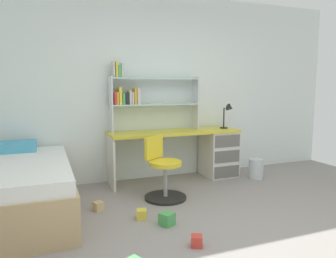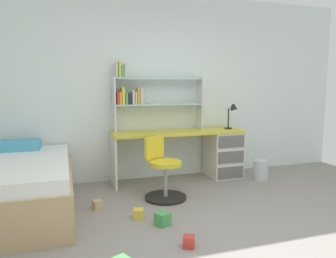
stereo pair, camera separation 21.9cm
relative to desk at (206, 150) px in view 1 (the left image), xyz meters
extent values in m
cube|color=gray|center=(-0.69, -2.12, -0.43)|extent=(6.17, 5.81, 0.02)
cube|color=silver|center=(-0.69, 0.31, 0.94)|extent=(6.17, 0.06, 2.73)
cube|color=gold|center=(-0.52, 0.00, 0.30)|extent=(1.92, 0.52, 0.04)
cube|color=silver|center=(0.22, 0.00, -0.07)|extent=(0.46, 0.50, 0.70)
cube|color=silver|center=(-1.46, 0.00, -0.07)|extent=(0.03, 0.47, 0.70)
cube|color=#64625E|center=(0.22, -0.25, -0.30)|extent=(0.42, 0.01, 0.18)
cube|color=#64625E|center=(0.22, -0.25, -0.07)|extent=(0.42, 0.01, 0.18)
cube|color=#64625E|center=(0.22, -0.25, 0.16)|extent=(0.42, 0.01, 0.18)
cube|color=silver|center=(-1.42, 0.14, 0.71)|extent=(0.02, 0.22, 0.78)
cube|color=silver|center=(-0.12, 0.14, 0.71)|extent=(0.02, 0.22, 0.78)
cube|color=silver|center=(-0.77, 0.14, 0.70)|extent=(1.27, 0.22, 0.02)
cube|color=silver|center=(-0.77, 0.14, 1.07)|extent=(1.27, 0.22, 0.02)
cube|color=red|center=(-1.37, 0.14, 0.80)|extent=(0.03, 0.20, 0.17)
cube|color=gold|center=(-1.34, 0.14, 0.80)|extent=(0.03, 0.18, 0.17)
cube|color=yellow|center=(-1.30, 0.14, 0.83)|extent=(0.04, 0.18, 0.24)
cube|color=#4CA559|center=(-1.25, 0.14, 0.79)|extent=(0.03, 0.17, 0.16)
cube|color=#26262D|center=(-1.20, 0.14, 0.79)|extent=(0.04, 0.14, 0.16)
cube|color=beige|center=(-1.15, 0.14, 0.81)|extent=(0.03, 0.15, 0.19)
cube|color=beige|center=(-1.11, 0.14, 0.80)|extent=(0.03, 0.12, 0.17)
cube|color=gold|center=(-1.08, 0.14, 0.82)|extent=(0.03, 0.13, 0.23)
cube|color=beige|center=(-1.03, 0.14, 0.82)|extent=(0.04, 0.14, 0.22)
cube|color=beige|center=(-1.37, 0.14, 1.19)|extent=(0.03, 0.13, 0.22)
cube|color=yellow|center=(-1.34, 0.14, 1.19)|extent=(0.03, 0.17, 0.21)
cube|color=#4CA559|center=(-1.30, 0.14, 1.17)|extent=(0.04, 0.15, 0.17)
cube|color=beige|center=(-1.25, 0.14, 1.18)|extent=(0.03, 0.13, 0.19)
cylinder|color=black|center=(0.29, 0.00, 0.33)|extent=(0.12, 0.12, 0.02)
cylinder|color=black|center=(0.29, 0.00, 0.49)|extent=(0.02, 0.02, 0.30)
cone|color=black|center=(0.37, -0.05, 0.64)|extent=(0.12, 0.11, 0.13)
cylinder|color=black|center=(-0.93, -0.69, -0.40)|extent=(0.52, 0.52, 0.03)
cylinder|color=#A5A8AD|center=(-0.93, -0.69, -0.21)|extent=(0.05, 0.05, 0.42)
cylinder|color=yellow|center=(-0.93, -0.69, 0.03)|extent=(0.40, 0.40, 0.05)
cube|color=yellow|center=(-1.03, -0.54, 0.20)|extent=(0.29, 0.21, 0.28)
cube|color=tan|center=(-2.64, -0.65, -0.20)|extent=(1.22, 1.84, 0.45)
cube|color=white|center=(-2.64, -0.65, 0.10)|extent=(1.16, 1.78, 0.14)
cube|color=#4CA5CC|center=(-2.64, 0.01, 0.23)|extent=(0.50, 0.32, 0.12)
cylinder|color=silver|center=(0.66, -0.36, -0.27)|extent=(0.22, 0.22, 0.30)
cube|color=red|center=(-1.10, -1.91, -0.37)|extent=(0.13, 0.13, 0.10)
cube|color=tan|center=(-1.77, -0.78, -0.37)|extent=(0.13, 0.13, 0.10)
cube|color=gold|center=(-1.38, -1.18, -0.37)|extent=(0.13, 0.13, 0.10)
cube|color=#479E51|center=(-1.19, -1.41, -0.36)|extent=(0.17, 0.17, 0.13)
camera|label=1|loc=(-2.28, -4.26, 0.96)|focal=34.27mm
camera|label=2|loc=(-2.08, -4.34, 0.96)|focal=34.27mm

